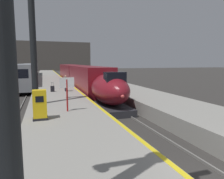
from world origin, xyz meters
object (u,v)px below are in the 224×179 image
object	(u,v)px
station_column_mid	(32,17)
passenger_near_edge	(66,82)
ticket_machine_yellow	(40,106)
departure_info_board	(67,87)
rolling_suitcase	(52,89)
highspeed_train_main	(80,76)
regional_train_adjacent	(28,72)

from	to	relation	value
station_column_mid	passenger_near_edge	bearing A→B (deg)	66.08
passenger_near_edge	ticket_machine_yellow	bearing A→B (deg)	-102.89
passenger_near_edge	departure_info_board	bearing A→B (deg)	-95.27
rolling_suitcase	ticket_machine_yellow	xyz separation A→B (m)	(-1.09, -10.79, 0.44)
highspeed_train_main	ticket_machine_yellow	bearing A→B (deg)	-105.16
ticket_machine_yellow	highspeed_train_main	bearing A→B (deg)	74.84
highspeed_train_main	passenger_near_edge	distance (m)	10.30
regional_train_adjacent	departure_info_board	world-z (taller)	regional_train_adjacent
station_column_mid	passenger_near_edge	distance (m)	8.61
station_column_mid	passenger_near_edge	size ratio (longest dim) A/B	6.16
regional_train_adjacent	ticket_machine_yellow	world-z (taller)	regional_train_adjacent
regional_train_adjacent	departure_info_board	distance (m)	31.92
passenger_near_edge	ticket_machine_yellow	world-z (taller)	passenger_near_edge
highspeed_train_main	departure_info_board	world-z (taller)	highspeed_train_main
highspeed_train_main	station_column_mid	world-z (taller)	station_column_mid
regional_train_adjacent	ticket_machine_yellow	distance (m)	33.21
station_column_mid	regional_train_adjacent	bearing A→B (deg)	94.38
highspeed_train_main	regional_train_adjacent	world-z (taller)	regional_train_adjacent
highspeed_train_main	rolling_suitcase	bearing A→B (deg)	-114.70
regional_train_adjacent	departure_info_board	size ratio (longest dim) A/B	17.26
passenger_near_edge	regional_train_adjacent	bearing A→B (deg)	102.53
passenger_near_edge	rolling_suitcase	world-z (taller)	passenger_near_edge
regional_train_adjacent	departure_info_board	xyz separation A→B (m)	(4.14, -31.65, 0.43)
regional_train_adjacent	station_column_mid	world-z (taller)	station_column_mid
highspeed_train_main	ticket_machine_yellow	size ratio (longest dim) A/B	23.59
highspeed_train_main	ticket_machine_yellow	distance (m)	21.22
station_column_mid	departure_info_board	world-z (taller)	station_column_mid
regional_train_adjacent	passenger_near_edge	world-z (taller)	regional_train_adjacent
regional_train_adjacent	passenger_near_edge	size ratio (longest dim) A/B	21.66
rolling_suitcase	departure_info_board	bearing A→B (deg)	-86.94
highspeed_train_main	departure_info_board	distance (m)	19.44
station_column_mid	departure_info_board	xyz separation A→B (m)	(1.94, -2.91, -4.67)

